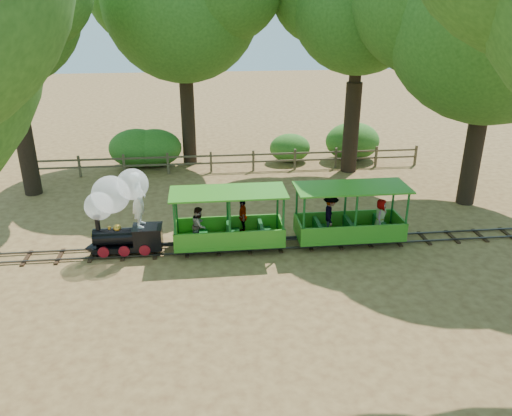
{
  "coord_description": "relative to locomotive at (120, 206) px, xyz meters",
  "views": [
    {
      "loc": [
        -1.38,
        -14.53,
        7.45
      ],
      "look_at": [
        0.29,
        0.5,
        1.19
      ],
      "focal_mm": 35.0,
      "sensor_mm": 36.0,
      "label": 1
    }
  ],
  "objects": [
    {
      "name": "shrub_mid_w",
      "position": [
        0.31,
        9.23,
        -0.71
      ],
      "size": [
        2.62,
        2.02,
        1.82
      ],
      "primitive_type": "ellipsoid",
      "color": "#2D6B1E",
      "rests_on": "ground"
    },
    {
      "name": "ground",
      "position": [
        3.99,
        -0.07,
        -1.62
      ],
      "size": [
        90.0,
        90.0,
        0.0
      ],
      "primitive_type": "plane",
      "color": "#A58147",
      "rests_on": "ground"
    },
    {
      "name": "shrub_mid_e",
      "position": [
        6.97,
        9.23,
        -0.91
      ],
      "size": [
        2.03,
        1.56,
        1.41
      ],
      "primitive_type": "ellipsoid",
      "color": "#2D6B1E",
      "rests_on": "ground"
    },
    {
      "name": "oak_e",
      "position": [
        12.96,
        3.03,
        5.85
      ],
      "size": [
        9.58,
        8.43,
        10.9
      ],
      "color": "#2D2116",
      "rests_on": "ground"
    },
    {
      "name": "carriage_front",
      "position": [
        3.26,
        -0.06,
        -0.82
      ],
      "size": [
        3.64,
        1.49,
        1.89
      ],
      "color": "#358A1E",
      "rests_on": "track"
    },
    {
      "name": "carriage_rear",
      "position": [
        7.28,
        -0.07,
        -0.79
      ],
      "size": [
        3.64,
        1.49,
        1.89
      ],
      "color": "#358A1E",
      "rests_on": "track"
    },
    {
      "name": "shrub_west",
      "position": [
        -0.53,
        9.23,
        -0.69
      ],
      "size": [
        2.67,
        2.05,
        1.85
      ],
      "primitive_type": "ellipsoid",
      "color": "#2D6B1E",
      "rests_on": "ground"
    },
    {
      "name": "track",
      "position": [
        3.99,
        -0.07,
        -1.55
      ],
      "size": [
        22.0,
        1.0,
        0.1
      ],
      "color": "#3F3D3A",
      "rests_on": "ground"
    },
    {
      "name": "shrub_east",
      "position": [
        10.17,
        9.23,
        -0.67
      ],
      "size": [
        2.74,
        2.11,
        1.89
      ],
      "primitive_type": "ellipsoid",
      "color": "#2D6B1E",
      "rests_on": "ground"
    },
    {
      "name": "fence",
      "position": [
        3.99,
        7.93,
        -1.04
      ],
      "size": [
        18.1,
        0.1,
        1.0
      ],
      "color": "brown",
      "rests_on": "ground"
    },
    {
      "name": "locomotive",
      "position": [
        0.0,
        0.0,
        0.0
      ],
      "size": [
        2.47,
        1.16,
        2.83
      ],
      "color": "black",
      "rests_on": "ground"
    }
  ]
}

